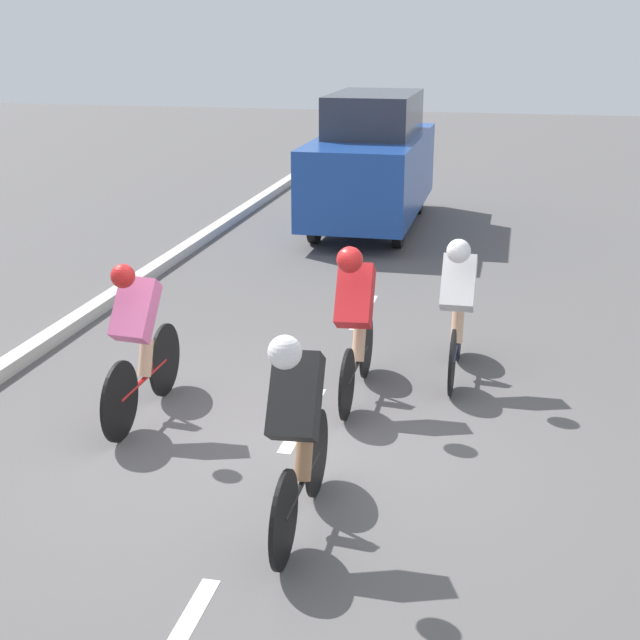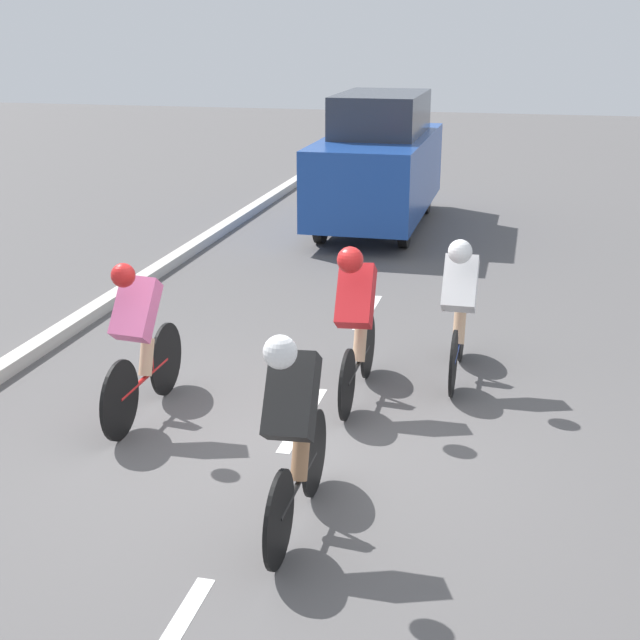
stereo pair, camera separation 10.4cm
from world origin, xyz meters
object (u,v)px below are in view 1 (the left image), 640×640
Objects in this scene: cyclist_red at (355,317)px; cyclist_white at (458,303)px; cyclist_black at (297,426)px; support_car at (372,162)px; cyclist_pink at (138,338)px.

cyclist_red reaches higher than cyclist_white.
cyclist_black is 9.92m from support_car.
support_car is at bearing -83.49° from cyclist_black.
cyclist_red is 0.99× the size of cyclist_pink.
cyclist_black is 0.96× the size of cyclist_pink.
support_car is at bearing -73.78° from cyclist_white.
support_car is at bearing -94.70° from cyclist_pink.
cyclist_red is at bearing 98.27° from support_car.
cyclist_red is at bearing -89.16° from cyclist_black.
cyclist_black is at bearing 96.51° from support_car.
cyclist_white is 0.36× the size of support_car.
cyclist_pink is (1.81, -1.52, -0.04)m from cyclist_black.
cyclist_black is at bearing 74.63° from cyclist_white.
support_car reaches higher than cyclist_pink.
cyclist_red is 7.58m from support_car.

